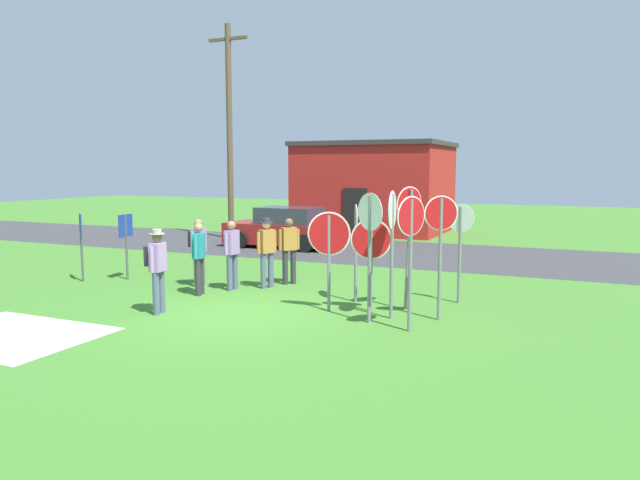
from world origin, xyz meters
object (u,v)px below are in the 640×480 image
object	(u,v)px
stop_sign_tallest	(441,237)
person_in_dark_shirt	(289,247)
person_on_left	(198,247)
stop_sign_center_cluster	(370,235)
stop_sign_nearest	(329,243)
stop_sign_low_front	(411,240)
info_panel_middle	(126,235)
person_in_blue	(157,265)
utility_pole	(229,129)
stop_sign_rear_left	(392,232)
stop_sign_rear_right	(460,238)
parked_car_on_street	(285,229)
info_panel_leftmost	(81,235)
stop_sign_leaning_right	(409,228)
stop_sign_leaning_left	(371,249)
person_holding_notes	(232,251)
person_in_teal	(199,255)
stop_sign_far_back	(356,236)
person_near_signs	(267,249)

from	to	relation	value
stop_sign_tallest	person_in_dark_shirt	distance (m)	4.85
person_on_left	stop_sign_center_cluster	bearing A→B (deg)	-17.95
stop_sign_nearest	person_on_left	distance (m)	4.21
stop_sign_low_front	info_panel_middle	bearing A→B (deg)	167.25
stop_sign_nearest	person_in_dark_shirt	world-z (taller)	stop_sign_nearest
person_in_blue	utility_pole	bearing A→B (deg)	116.03
stop_sign_rear_left	stop_sign_tallest	bearing A→B (deg)	17.47
stop_sign_rear_right	person_in_blue	world-z (taller)	stop_sign_rear_right
stop_sign_low_front	parked_car_on_street	bearing A→B (deg)	128.38
stop_sign_nearest	info_panel_leftmost	world-z (taller)	stop_sign_nearest
stop_sign_leaning_right	stop_sign_leaning_left	distance (m)	0.90
person_holding_notes	stop_sign_rear_left	bearing A→B (deg)	-14.24
utility_pole	person_on_left	world-z (taller)	utility_pole
stop_sign_center_cluster	stop_sign_rear_left	size ratio (longest dim) A/B	0.99
info_panel_leftmost	info_panel_middle	size ratio (longest dim) A/B	1.02
stop_sign_rear_right	stop_sign_leaning_right	bearing A→B (deg)	-126.82
stop_sign_tallest	stop_sign_rear_left	size ratio (longest dim) A/B	0.96
utility_pole	stop_sign_rear_right	world-z (taller)	utility_pole
stop_sign_rear_left	person_in_teal	size ratio (longest dim) A/B	1.50
info_panel_leftmost	info_panel_middle	distance (m)	1.12
stop_sign_low_front	utility_pole	bearing A→B (deg)	134.54
parked_car_on_street	info_panel_leftmost	xyz separation A→B (m)	(-1.71, -8.19, 0.54)
stop_sign_far_back	stop_sign_center_cluster	bearing A→B (deg)	-60.99
info_panel_leftmost	utility_pole	bearing A→B (deg)	99.69
person_in_dark_shirt	person_holding_notes	bearing A→B (deg)	-127.36
person_in_blue	info_panel_middle	size ratio (longest dim) A/B	1.00
info_panel_leftmost	stop_sign_leaning_right	bearing A→B (deg)	2.59
stop_sign_tallest	stop_sign_center_cluster	bearing A→B (deg)	-146.95
parked_car_on_street	info_panel_middle	world-z (taller)	info_panel_middle
stop_sign_leaning_right	stop_sign_low_front	distance (m)	1.65
parked_car_on_street	stop_sign_center_cluster	bearing A→B (deg)	-54.25
stop_sign_rear_right	stop_sign_rear_left	bearing A→B (deg)	-115.94
utility_pole	person_in_teal	size ratio (longest dim) A/B	5.18
stop_sign_tallest	stop_sign_leaning_right	world-z (taller)	stop_sign_leaning_right
parked_car_on_street	stop_sign_leaning_left	world-z (taller)	stop_sign_leaning_left
person_on_left	stop_sign_low_front	bearing A→B (deg)	-17.87
stop_sign_tallest	person_near_signs	distance (m)	4.85
parked_car_on_street	person_in_dark_shirt	world-z (taller)	person_in_dark_shirt
parked_car_on_street	stop_sign_far_back	size ratio (longest dim) A/B	1.98
person_holding_notes	utility_pole	bearing A→B (deg)	122.65
stop_sign_rear_right	person_in_teal	bearing A→B (deg)	-163.89
utility_pole	person_on_left	size ratio (longest dim) A/B	5.18
utility_pole	stop_sign_far_back	world-z (taller)	utility_pole
stop_sign_far_back	person_near_signs	xyz separation A→B (m)	(-2.55, 0.55, -0.49)
stop_sign_rear_left	stop_sign_low_front	world-z (taller)	stop_sign_rear_left
utility_pole	person_on_left	bearing A→B (deg)	-62.01
utility_pole	parked_car_on_street	xyz separation A→B (m)	(3.39, -1.61, -3.88)
stop_sign_center_cluster	info_panel_leftmost	xyz separation A→B (m)	(-8.27, 0.92, -0.47)
utility_pole	stop_sign_rear_right	bearing A→B (deg)	-36.56
person_in_teal	info_panel_middle	xyz separation A→B (m)	(-2.90, 0.81, 0.25)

